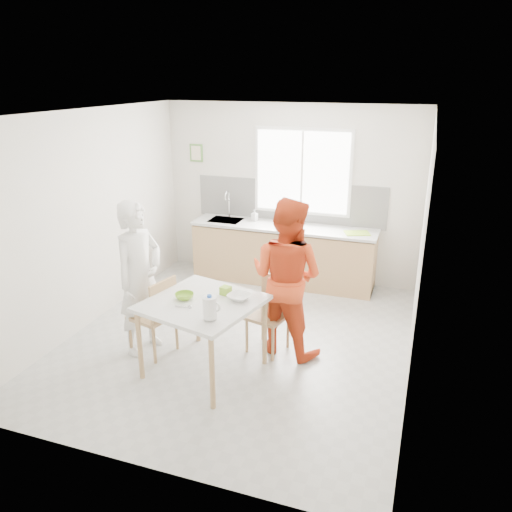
# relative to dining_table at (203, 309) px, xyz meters

# --- Properties ---
(ground) EXTENTS (4.50, 4.50, 0.00)m
(ground) POSITION_rel_dining_table_xyz_m (0.11, 0.76, -0.75)
(ground) COLOR #B7B7B2
(ground) RESTS_ON ground
(room_shell) EXTENTS (4.50, 4.50, 4.50)m
(room_shell) POSITION_rel_dining_table_xyz_m (0.11, 0.76, 0.89)
(room_shell) COLOR silver
(room_shell) RESTS_ON ground
(window) EXTENTS (1.50, 0.06, 1.30)m
(window) POSITION_rel_dining_table_xyz_m (0.31, 2.99, 0.95)
(window) COLOR white
(window) RESTS_ON room_shell
(backsplash) EXTENTS (3.00, 0.02, 0.65)m
(backsplash) POSITION_rel_dining_table_xyz_m (0.11, 3.00, 0.48)
(backsplash) COLOR white
(backsplash) RESTS_ON room_shell
(picture_frame) EXTENTS (0.22, 0.03, 0.28)m
(picture_frame) POSITION_rel_dining_table_xyz_m (-1.44, 2.99, 1.15)
(picture_frame) COLOR #5A9041
(picture_frame) RESTS_ON room_shell
(kitchen_counter) EXTENTS (2.84, 0.64, 1.37)m
(kitchen_counter) POSITION_rel_dining_table_xyz_m (0.11, 2.71, -0.33)
(kitchen_counter) COLOR tan
(kitchen_counter) RESTS_ON ground
(dining_table) EXTENTS (1.31, 1.31, 0.84)m
(dining_table) POSITION_rel_dining_table_xyz_m (0.00, 0.00, 0.00)
(dining_table) COLOR silver
(dining_table) RESTS_ON ground
(chair_left) EXTENTS (0.53, 0.53, 0.94)m
(chair_left) POSITION_rel_dining_table_xyz_m (-0.66, 0.16, -0.23)
(chair_left) COLOR tan
(chair_left) RESTS_ON ground
(chair_far) EXTENTS (0.50, 0.50, 0.89)m
(chair_far) POSITION_rel_dining_table_xyz_m (0.53, 0.71, -0.26)
(chair_far) COLOR tan
(chair_far) RESTS_ON ground
(person_white) EXTENTS (0.57, 0.74, 1.80)m
(person_white) POSITION_rel_dining_table_xyz_m (-0.87, 0.21, 0.15)
(person_white) COLOR white
(person_white) RESTS_ON ground
(person_red) EXTENTS (1.04, 0.89, 1.84)m
(person_red) POSITION_rel_dining_table_xyz_m (0.71, 0.73, 0.17)
(person_red) COLOR #DB431B
(person_red) RESTS_ON ground
(bowl_green) EXTENTS (0.24, 0.24, 0.06)m
(bowl_green) POSITION_rel_dining_table_xyz_m (-0.21, -0.00, 0.12)
(bowl_green) COLOR #7BB429
(bowl_green) RESTS_ON dining_table
(bowl_white) EXTENTS (0.29, 0.29, 0.06)m
(bowl_white) POSITION_rel_dining_table_xyz_m (0.35, 0.17, 0.12)
(bowl_white) COLOR white
(bowl_white) RESTS_ON dining_table
(milk_jug) EXTENTS (0.19, 0.14, 0.24)m
(milk_jug) POSITION_rel_dining_table_xyz_m (0.25, -0.35, 0.22)
(milk_jug) COLOR white
(milk_jug) RESTS_ON dining_table
(green_box) EXTENTS (0.12, 0.12, 0.09)m
(green_box) POSITION_rel_dining_table_xyz_m (0.16, 0.25, 0.13)
(green_box) COLOR #84B92A
(green_box) RESTS_ON dining_table
(spoon) EXTENTS (0.16, 0.03, 0.01)m
(spoon) POSITION_rel_dining_table_xyz_m (-0.13, -0.19, 0.10)
(spoon) COLOR #A5A5AA
(spoon) RESTS_ON dining_table
(cutting_board) EXTENTS (0.42, 0.36, 0.01)m
(cutting_board) POSITION_rel_dining_table_xyz_m (1.23, 2.66, 0.18)
(cutting_board) COLOR #9FD330
(cutting_board) RESTS_ON kitchen_counter
(wine_bottle_a) EXTENTS (0.07, 0.07, 0.32)m
(wine_bottle_a) POSITION_rel_dining_table_xyz_m (0.11, 2.88, 0.33)
(wine_bottle_a) COLOR black
(wine_bottle_a) RESTS_ON kitchen_counter
(wine_bottle_b) EXTENTS (0.07, 0.07, 0.30)m
(wine_bottle_b) POSITION_rel_dining_table_xyz_m (0.02, 2.78, 0.32)
(wine_bottle_b) COLOR black
(wine_bottle_b) RESTS_ON kitchen_counter
(jar_amber) EXTENTS (0.06, 0.06, 0.16)m
(jar_amber) POSITION_rel_dining_table_xyz_m (0.01, 2.79, 0.25)
(jar_amber) COLOR brown
(jar_amber) RESTS_ON kitchen_counter
(soap_bottle) EXTENTS (0.10, 0.10, 0.18)m
(soap_bottle) POSITION_rel_dining_table_xyz_m (-0.39, 2.82, 0.26)
(soap_bottle) COLOR #999999
(soap_bottle) RESTS_ON kitchen_counter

